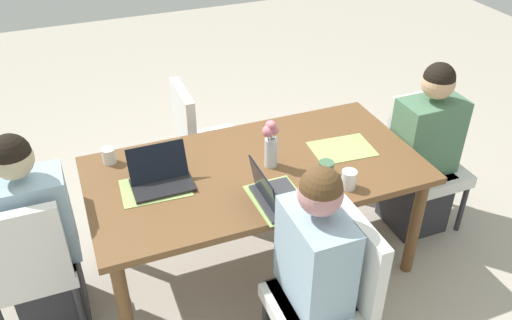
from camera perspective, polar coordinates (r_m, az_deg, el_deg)
name	(u,v)px	position (r m, az deg, el deg)	size (l,w,h in m)	color
ground_plane	(256,262)	(3.48, 0.00, -10.84)	(10.00, 10.00, 0.00)	#B2A899
dining_table	(256,179)	(3.05, 0.00, -2.01)	(1.88, 0.96, 0.74)	brown
chair_head_right_left_near	(422,155)	(3.72, 17.34, 0.53)	(0.44, 0.44, 0.90)	silver
person_head_right_left_near	(422,159)	(3.62, 17.34, 0.10)	(0.40, 0.36, 1.19)	#2D2D33
chair_head_left_left_mid	(28,262)	(3.01, -23.16, -9.97)	(0.44, 0.44, 0.90)	silver
person_head_left_left_mid	(38,246)	(3.04, -22.21, -8.45)	(0.40, 0.36, 1.19)	#2D2D33
chair_near_left_far	(332,292)	(2.66, 8.13, -13.76)	(0.44, 0.44, 0.90)	silver
person_near_left_far	(313,283)	(2.65, 6.09, -12.97)	(0.36, 0.40, 1.19)	#2D2D33
chair_far_right_near	(202,139)	(3.73, -5.78, 2.23)	(0.44, 0.44, 0.90)	silver
flower_vase	(271,142)	(2.94, 1.59, 1.95)	(0.09, 0.08, 0.29)	silver
placemat_head_right_left_near	(342,149)	(3.20, 9.17, 1.18)	(0.36, 0.26, 0.00)	#9EBC66
placemat_head_left_left_mid	(155,188)	(2.90, -10.69, -2.94)	(0.36, 0.26, 0.00)	#9EBC66
placemat_near_left_far	(279,200)	(2.77, 2.50, -4.25)	(0.36, 0.26, 0.00)	#9EBC66
laptop_near_left_far	(275,196)	(2.73, 2.06, -3.81)	(0.22, 0.32, 0.21)	#38383D
laptop_head_left_left_mid	(161,178)	(2.89, -10.13, -1.90)	(0.32, 0.22, 0.20)	black
coffee_mug_near_left	(349,179)	(2.87, 9.88, -2.06)	(0.08, 0.08, 0.10)	white
coffee_mug_near_right	(326,169)	(2.95, 7.50, -0.91)	(0.08, 0.08, 0.08)	#47704C
coffee_mug_centre_left	(109,156)	(3.13, -15.43, 0.44)	(0.08, 0.08, 0.09)	white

